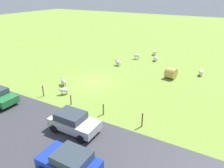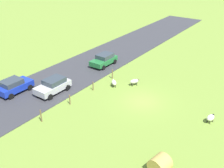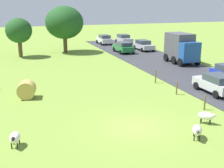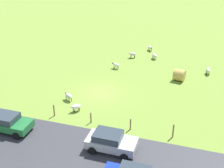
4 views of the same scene
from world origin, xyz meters
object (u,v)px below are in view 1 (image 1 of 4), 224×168
(sheep_0, at_px, (63,81))
(sheep_6, at_px, (201,72))
(sheep_2, at_px, (154,52))
(sheep_5, at_px, (118,62))
(sheep_4, at_px, (137,56))
(hay_bale_1, at_px, (171,73))
(sheep_1, at_px, (155,58))
(car_1, at_px, (70,162))
(sheep_3, at_px, (64,90))
(car_5, at_px, (73,122))

(sheep_0, height_order, sheep_6, sheep_6)
(sheep_2, height_order, sheep_5, sheep_5)
(sheep_0, relative_size, sheep_4, 1.06)
(sheep_0, distance_m, hay_bale_1, 13.56)
(sheep_1, relative_size, sheep_6, 0.90)
(sheep_5, height_order, hay_bale_1, hay_bale_1)
(sheep_4, distance_m, sheep_5, 4.54)
(car_1, bearing_deg, sheep_0, -137.08)
(sheep_4, height_order, sheep_6, sheep_4)
(sheep_2, height_order, sheep_3, sheep_3)
(sheep_5, height_order, sheep_6, sheep_6)
(sheep_1, bearing_deg, sheep_3, -16.60)
(sheep_4, bearing_deg, hay_bale_1, 52.32)
(sheep_3, bearing_deg, car_5, 47.39)
(sheep_0, distance_m, sheep_3, 2.43)
(sheep_3, distance_m, sheep_4, 15.87)
(sheep_0, xyz_separation_m, sheep_4, (-13.97, 3.48, 0.04))
(car_1, bearing_deg, sheep_3, -137.01)
(sheep_1, relative_size, sheep_3, 1.06)
(car_1, distance_m, car_5, 4.37)
(sheep_0, bearing_deg, sheep_5, 166.37)
(sheep_3, bearing_deg, sheep_5, 176.58)
(sheep_0, xyz_separation_m, sheep_1, (-14.48, 6.50, -0.03))
(hay_bale_1, relative_size, car_1, 0.36)
(sheep_4, bearing_deg, sheep_6, 76.08)
(sheep_2, xyz_separation_m, sheep_6, (6.22, 8.59, 0.03))
(sheep_4, relative_size, car_1, 0.29)
(hay_bale_1, relative_size, car_5, 0.34)
(sheep_0, xyz_separation_m, hay_bale_1, (-8.49, 10.58, 0.16))
(sheep_6, bearing_deg, sheep_5, -81.03)
(hay_bale_1, xyz_separation_m, car_1, (18.50, -1.26, 0.19))
(sheep_2, height_order, sheep_4, sheep_4)
(hay_bale_1, bearing_deg, sheep_0, -51.25)
(sheep_2, bearing_deg, car_1, 8.36)
(sheep_1, xyz_separation_m, sheep_4, (0.51, -3.02, 0.07))
(car_1, xyz_separation_m, car_5, (-3.53, -2.57, 0.00))
(hay_bale_1, xyz_separation_m, car_5, (14.97, -3.83, 0.20))
(sheep_6, xyz_separation_m, car_1, (21.42, -4.52, 0.35))
(sheep_0, height_order, sheep_5, same)
(sheep_3, bearing_deg, sheep_4, 173.36)
(sheep_1, distance_m, car_5, 20.97)
(car_5, bearing_deg, car_1, 36.01)
(sheep_2, height_order, car_1, car_1)
(sheep_0, bearing_deg, car_5, 46.14)
(sheep_4, xyz_separation_m, sheep_6, (2.57, 10.36, -0.04))
(sheep_0, relative_size, car_5, 0.29)
(sheep_1, height_order, sheep_2, sheep_1)
(sheep_2, height_order, hay_bale_1, hay_bale_1)
(sheep_4, relative_size, sheep_5, 1.04)
(sheep_6, xyz_separation_m, hay_bale_1, (2.91, -3.26, 0.16))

